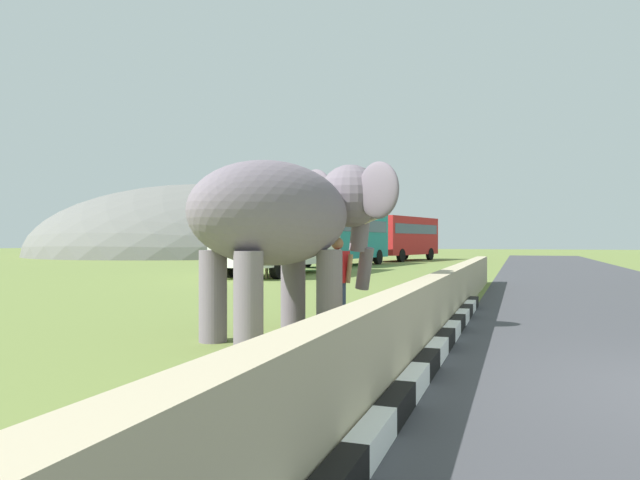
{
  "coord_description": "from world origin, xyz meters",
  "views": [
    {
      "loc": [
        -6.75,
        2.46,
        1.58
      ],
      "look_at": [
        2.44,
        5.63,
        1.6
      ],
      "focal_mm": 32.46,
      "sensor_mm": 36.0,
      "label": 1
    }
  ],
  "objects_px": {
    "bus_teal": "(344,233)",
    "cow_near": "(279,258)",
    "elephant": "(290,217)",
    "bus_red": "(403,235)",
    "bus_white": "(283,230)",
    "person_handler": "(337,277)"
  },
  "relations": [
    {
      "from": "elephant",
      "to": "bus_white",
      "type": "relative_size",
      "value": 0.45
    },
    {
      "from": "person_handler",
      "to": "cow_near",
      "type": "distance_m",
      "value": 13.72
    },
    {
      "from": "bus_white",
      "to": "cow_near",
      "type": "xyz_separation_m",
      "value": [
        -2.73,
        -0.99,
        -1.21
      ]
    },
    {
      "from": "elephant",
      "to": "bus_red",
      "type": "distance_m",
      "value": 37.71
    },
    {
      "from": "cow_near",
      "to": "bus_teal",
      "type": "bearing_deg",
      "value": 4.71
    },
    {
      "from": "cow_near",
      "to": "elephant",
      "type": "bearing_deg",
      "value": -156.22
    },
    {
      "from": "bus_red",
      "to": "bus_white",
      "type": "bearing_deg",
      "value": 175.6
    },
    {
      "from": "person_handler",
      "to": "bus_red",
      "type": "xyz_separation_m",
      "value": [
        36.09,
        5.71,
        1.15
      ]
    },
    {
      "from": "bus_teal",
      "to": "bus_red",
      "type": "height_order",
      "value": "same"
    },
    {
      "from": "person_handler",
      "to": "bus_red",
      "type": "distance_m",
      "value": 36.56
    },
    {
      "from": "bus_white",
      "to": "bus_teal",
      "type": "relative_size",
      "value": 0.96
    },
    {
      "from": "bus_teal",
      "to": "person_handler",
      "type": "bearing_deg",
      "value": -163.63
    },
    {
      "from": "bus_teal",
      "to": "cow_near",
      "type": "relative_size",
      "value": 4.92
    },
    {
      "from": "person_handler",
      "to": "cow_near",
      "type": "relative_size",
      "value": 0.87
    },
    {
      "from": "bus_teal",
      "to": "bus_white",
      "type": "bearing_deg",
      "value": -179.46
    },
    {
      "from": "bus_teal",
      "to": "cow_near",
      "type": "xyz_separation_m",
      "value": [
        -13.16,
        -1.08,
        -1.21
      ]
    },
    {
      "from": "cow_near",
      "to": "bus_red",
      "type": "bearing_deg",
      "value": -1.54
    },
    {
      "from": "elephant",
      "to": "bus_red",
      "type": "relative_size",
      "value": 0.44
    },
    {
      "from": "person_handler",
      "to": "cow_near",
      "type": "bearing_deg",
      "value": 27.58
    },
    {
      "from": "bus_white",
      "to": "bus_teal",
      "type": "xyz_separation_m",
      "value": [
        10.43,
        0.1,
        0.0
      ]
    },
    {
      "from": "person_handler",
      "to": "bus_teal",
      "type": "relative_size",
      "value": 0.18
    },
    {
      "from": "person_handler",
      "to": "bus_white",
      "type": "height_order",
      "value": "bus_white"
    }
  ]
}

